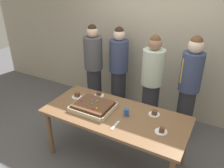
% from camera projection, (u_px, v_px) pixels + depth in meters
% --- Properties ---
extents(ground_plane, '(12.00, 12.00, 0.00)m').
position_uv_depth(ground_plane, '(115.00, 158.00, 3.37)').
color(ground_plane, '#5B5B60').
extents(interior_back_panel, '(8.00, 0.12, 3.00)m').
position_uv_depth(interior_back_panel, '(159.00, 34.00, 3.95)').
color(interior_back_panel, '#B2A893').
rests_on(interior_back_panel, ground_plane).
extents(party_table, '(1.94, 0.87, 0.78)m').
position_uv_depth(party_table, '(115.00, 119.00, 3.06)').
color(party_table, brown).
rests_on(party_table, ground_plane).
extents(sheet_cake, '(0.55, 0.46, 0.11)m').
position_uv_depth(sheet_cake, '(93.00, 106.00, 3.11)').
color(sheet_cake, beige).
rests_on(sheet_cake, party_table).
extents(plated_slice_near_left, '(0.15, 0.15, 0.07)m').
position_uv_depth(plated_slice_near_left, '(161.00, 131.00, 2.67)').
color(plated_slice_near_left, white).
rests_on(plated_slice_near_left, party_table).
extents(plated_slice_near_right, '(0.15, 0.15, 0.07)m').
position_uv_depth(plated_slice_near_right, '(77.00, 96.00, 3.41)').
color(plated_slice_near_right, white).
rests_on(plated_slice_near_right, party_table).
extents(plated_slice_far_left, '(0.15, 0.15, 0.06)m').
position_uv_depth(plated_slice_far_left, '(99.00, 95.00, 3.45)').
color(plated_slice_far_left, white).
rests_on(plated_slice_far_left, party_table).
extents(plated_slice_far_right, '(0.15, 0.15, 0.07)m').
position_uv_depth(plated_slice_far_right, '(154.00, 113.00, 2.99)').
color(plated_slice_far_right, white).
rests_on(plated_slice_far_right, party_table).
extents(drink_cup_nearest, '(0.07, 0.07, 0.10)m').
position_uv_depth(drink_cup_nearest, '(126.00, 112.00, 2.97)').
color(drink_cup_nearest, '#2D5199').
rests_on(drink_cup_nearest, party_table).
extents(cake_server_utensil, '(0.03, 0.20, 0.01)m').
position_uv_depth(cake_server_utensil, '(115.00, 125.00, 2.79)').
color(cake_server_utensil, silver).
rests_on(cake_server_utensil, party_table).
extents(person_serving_front, '(0.33, 0.33, 1.69)m').
position_uv_depth(person_serving_front, '(94.00, 69.00, 4.17)').
color(person_serving_front, '#28282D').
rests_on(person_serving_front, ground_plane).
extents(person_green_shirt_behind, '(0.34, 0.34, 1.66)m').
position_uv_depth(person_green_shirt_behind, '(119.00, 70.00, 4.14)').
color(person_green_shirt_behind, '#28282D').
rests_on(person_green_shirt_behind, ground_plane).
extents(person_striped_tie_right, '(0.32, 0.32, 1.70)m').
position_uv_depth(person_striped_tie_right, '(189.00, 88.00, 3.44)').
color(person_striped_tie_right, '#28282D').
rests_on(person_striped_tie_right, ground_plane).
extents(person_far_right_suit, '(0.34, 0.34, 1.67)m').
position_uv_depth(person_far_right_suit, '(151.00, 85.00, 3.59)').
color(person_far_right_suit, '#28282D').
rests_on(person_far_right_suit, ground_plane).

